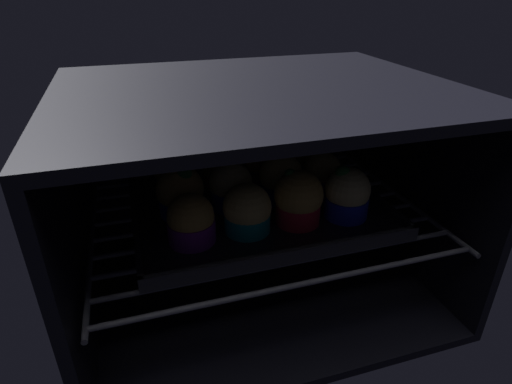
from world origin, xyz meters
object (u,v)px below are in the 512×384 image
Objects in this scene: muffin_row2_col2 at (264,163)px; baking_tray at (256,205)px; muffin_row1_col1 at (231,187)px; muffin_row2_col0 at (175,172)px; muffin_row0_col0 at (191,221)px; muffin_row0_col1 at (247,211)px; muffin_row1_col0 at (180,193)px; muffin_row2_col3 at (305,157)px; muffin_row2_col1 at (222,168)px; muffin_row0_col2 at (298,199)px; muffin_row1_col2 at (281,179)px; muffin_row1_col3 at (322,174)px; muffin_row0_col3 at (347,194)px.

baking_tray is at bearing -116.39° from muffin_row2_col2.
muffin_row2_col2 is at bearing 44.13° from muffin_row1_col1.
muffin_row2_col2 is at bearing -0.83° from muffin_row2_col0.
muffin_row0_col1 is (8.51, 0.25, 0.09)cm from muffin_row0_col0.
muffin_row2_col3 is at bearing 17.36° from muffin_row1_col0.
muffin_row1_col1 is at bearing -135.87° from muffin_row2_col2.
muffin_row2_col1 is at bearing -178.01° from muffin_row2_col2.
muffin_row1_col2 is at bearing 90.13° from muffin_row0_col2.
muffin_row0_col1 is at bearing -153.00° from muffin_row1_col3.
muffin_row0_col2 is 1.11× the size of muffin_row1_col1.
muffin_row2_col0 reaches higher than baking_tray.
muffin_row0_col3 is 1.06× the size of muffin_row2_col3.
muffin_row1_col1 is at bearing 153.05° from muffin_row0_col3.
muffin_row2_col0 is at bearing 145.65° from muffin_row0_col3.
muffin_row1_col3 is (-0.29, 8.69, -0.35)cm from muffin_row0_col3.
muffin_row0_col3 is at bearing -3.61° from muffin_row0_col2.
muffin_row1_col2 is 1.12× the size of muffin_row2_col1.
muffin_row0_col2 is 1.02× the size of muffin_row2_col0.
muffin_row1_col0 is 11.85cm from muffin_row2_col1.
muffin_row2_col2 is at bearing 91.37° from muffin_row1_col2.
baking_tray is 15.32cm from muffin_row0_col0.
muffin_row0_col2 reaches higher than muffin_row1_col1.
muffin_row2_col3 is (0.18, 7.69, 0.35)cm from muffin_row1_col3.
muffin_row0_col2 is 18.06cm from muffin_row2_col1.
baking_tray is at bearing 118.92° from muffin_row0_col2.
muffin_row0_col2 is at bearing 176.39° from muffin_row0_col3.
muffin_row2_col3 is (8.02, 15.86, -0.16)cm from muffin_row0_col2.
muffin_row0_col3 reaches higher than muffin_row0_col1.
muffin_row1_col2 is (-8.15, 8.27, 0.10)cm from muffin_row0_col3.
muffin_row0_col3 reaches higher than muffin_row2_col0.
muffin_row0_col3 is 11.61cm from muffin_row1_col2.
muffin_row1_col2 is (16.73, 8.02, 0.70)cm from muffin_row0_col0.
muffin_row2_col1 is at bearing 42.45° from muffin_row1_col0.
muffin_row1_col1 is at bearing 93.45° from muffin_row0_col1.
muffin_row0_col3 is at bearing -89.60° from muffin_row2_col3.
muffin_row2_col3 is (25.07, 7.84, 0.04)cm from muffin_row1_col0.
muffin_row0_col2 and muffin_row1_col2 have the same top height.
muffin_row0_col1 is 0.88× the size of muffin_row2_col0.
muffin_row0_col2 is 23.60cm from muffin_row2_col0.
muffin_row2_col0 reaches higher than muffin_row2_col2.
baking_tray is 10.14cm from muffin_row0_col2.
muffin_row1_col0 reaches higher than muffin_row2_col2.
muffin_row0_col3 is at bearing -63.59° from muffin_row2_col2.
muffin_row2_col1 is at bearing 87.05° from muffin_row1_col1.
muffin_row1_col1 is at bearing -92.95° from muffin_row2_col1.
muffin_row0_col0 is 8.52cm from muffin_row0_col1.
baking_tray is 10.15cm from muffin_row2_col2.
muffin_row1_col1 is at bearing 178.03° from muffin_row1_col2.
muffin_row2_col0 is at bearing 145.31° from baking_tray.
muffin_row0_col3 reaches higher than muffin_row2_col1.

